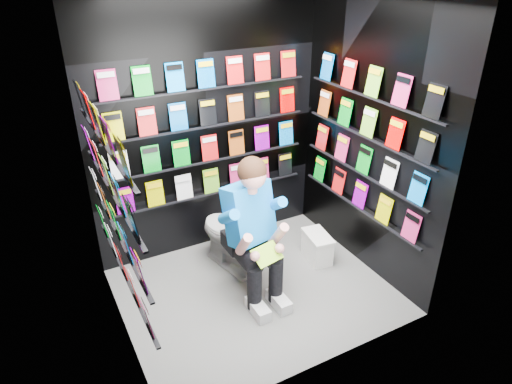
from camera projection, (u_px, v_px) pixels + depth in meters
floor at (255, 291)px, 4.33m from camera, size 2.40×2.40×0.00m
wall_back at (208, 130)px, 4.51m from camera, size 2.40×0.04×2.60m
wall_front at (328, 222)px, 2.95m from camera, size 2.40×0.04×2.60m
wall_left at (106, 199)px, 3.23m from camera, size 0.04×2.00×2.60m
wall_right at (369, 141)px, 4.23m from camera, size 0.04×2.00×2.60m
comics_back at (209, 130)px, 4.49m from camera, size 2.10×0.06×1.37m
comics_left at (110, 198)px, 3.24m from camera, size 0.06×1.70×1.37m
comics_right at (366, 141)px, 4.22m from camera, size 0.06×1.70×1.37m
toilet at (231, 234)px, 4.54m from camera, size 0.56×0.82×0.73m
longbox at (317, 248)px, 4.73m from camera, size 0.25×0.38×0.27m
longbox_lid at (318, 236)px, 4.67m from camera, size 0.27×0.40×0.03m
reader at (248, 214)px, 4.04m from camera, size 0.72×0.92×1.52m
held_comic at (267, 254)px, 3.87m from camera, size 0.29×0.20×0.11m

